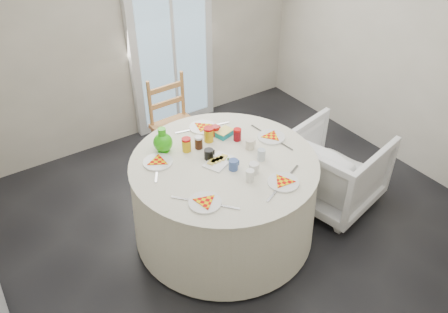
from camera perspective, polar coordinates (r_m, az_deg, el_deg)
floor at (r=3.90m, az=2.85°, el=-9.64°), size 4.00×4.00×0.00m
wall_back at (r=4.72m, az=-11.90°, el=16.89°), size 4.00×0.02×2.60m
wall_right at (r=4.52m, az=24.87°, el=13.55°), size 0.02×4.00×2.60m
glass_door at (r=4.92m, az=-6.91°, el=15.04°), size 1.00×0.08×2.10m
table at (r=3.64m, az=-0.00°, el=-5.43°), size 1.52×1.52×0.77m
wooden_chair at (r=4.37m, az=-6.11°, el=3.81°), size 0.45×0.43×0.97m
armchair at (r=4.08m, az=14.26°, el=-1.21°), size 0.87×0.91×0.80m
place_settings at (r=3.39m, az=-0.00°, el=-0.41°), size 1.67×1.67×0.02m
jar_cluster at (r=3.53m, az=-1.67°, el=2.23°), size 0.53×0.37×0.14m
butter_tub at (r=3.67m, az=0.03°, el=3.04°), size 0.16×0.14×0.06m
green_pitcher at (r=3.48m, az=-8.02°, el=2.28°), size 0.18×0.18×0.20m
cheese_platter at (r=3.37m, az=-0.70°, el=-0.59°), size 0.28×0.24×0.03m
mugs_glasses at (r=3.39m, az=1.65°, el=0.44°), size 0.72×0.72×0.10m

